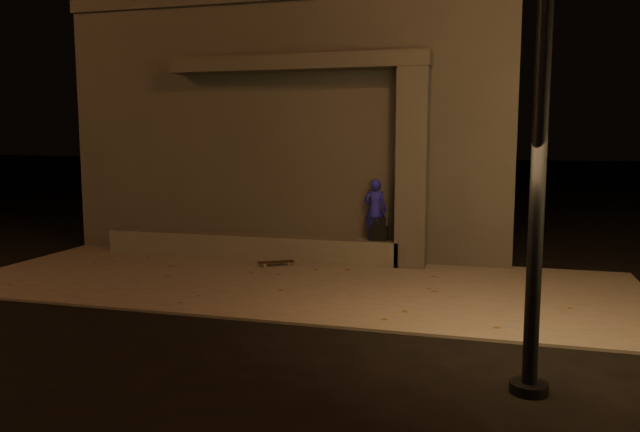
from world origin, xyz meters
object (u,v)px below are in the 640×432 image
(skateboard, at_px, (276,262))
(skateboarder, at_px, (375,210))
(backpack, at_px, (379,232))
(column, at_px, (412,168))

(skateboard, bearing_deg, skateboarder, -11.72)
(skateboarder, bearing_deg, skateboard, 15.12)
(skateboarder, bearing_deg, backpack, 174.52)
(backpack, bearing_deg, column, -3.08)
(column, height_order, skateboard, column)
(column, xyz_separation_m, skateboarder, (-0.68, 0.00, -0.78))
(skateboarder, xyz_separation_m, skateboard, (-1.73, -0.65, -0.96))
(backpack, height_order, skateboard, backpack)
(column, bearing_deg, skateboard, -164.89)
(column, xyz_separation_m, skateboard, (-2.41, -0.65, -1.74))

